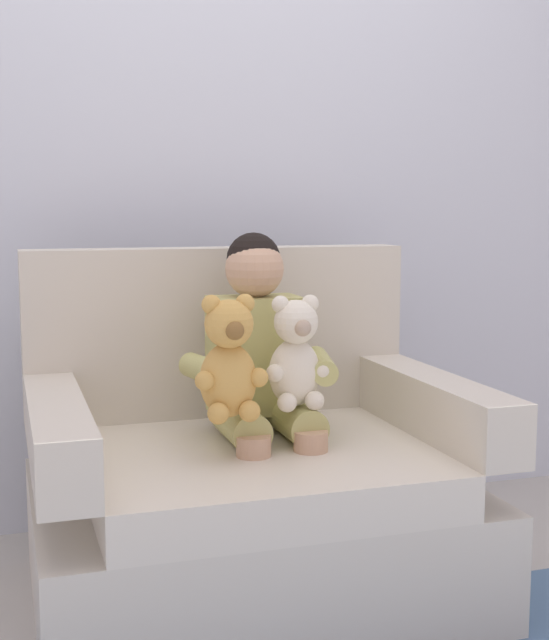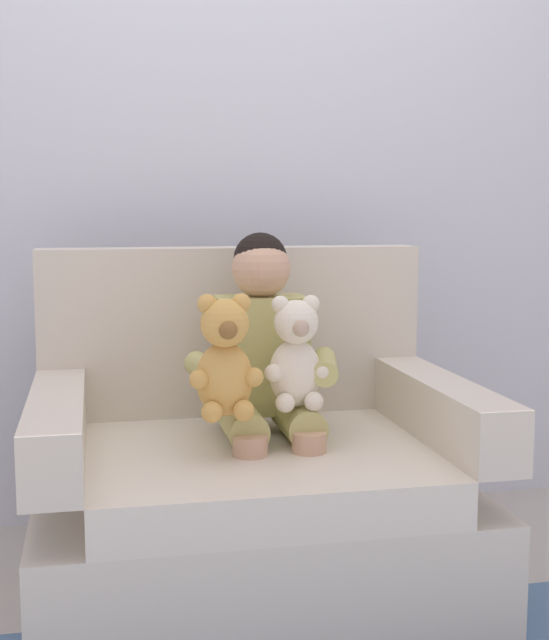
# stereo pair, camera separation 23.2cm
# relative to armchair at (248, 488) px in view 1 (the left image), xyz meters

# --- Properties ---
(ground_plane) EXTENTS (8.00, 8.00, 0.00)m
(ground_plane) POSITION_rel_armchair_xyz_m (0.00, -0.04, -0.31)
(ground_plane) COLOR #ADA89E
(back_wall) EXTENTS (6.00, 0.10, 2.60)m
(back_wall) POSITION_rel_armchair_xyz_m (0.00, 0.72, 0.99)
(back_wall) COLOR silver
(back_wall) RESTS_ON ground
(armchair) EXTENTS (1.20, 0.92, 0.98)m
(armchair) POSITION_rel_armchair_xyz_m (0.00, 0.00, 0.00)
(armchair) COLOR beige
(armchair) RESTS_ON ground
(seated_child) EXTENTS (0.45, 0.39, 0.82)m
(seated_child) POSITION_rel_armchair_xyz_m (0.05, 0.03, 0.36)
(seated_child) COLOR tan
(seated_child) RESTS_ON armchair
(plush_honey) EXTENTS (0.19, 0.16, 0.32)m
(plush_honey) POSITION_rel_armchair_xyz_m (-0.10, -0.17, 0.40)
(plush_honey) COLOR gold
(plush_honey) RESTS_ON armchair
(plush_cream) EXTENTS (0.18, 0.15, 0.31)m
(plush_cream) POSITION_rel_armchair_xyz_m (0.10, -0.11, 0.40)
(plush_cream) COLOR silver
(plush_cream) RESTS_ON armchair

